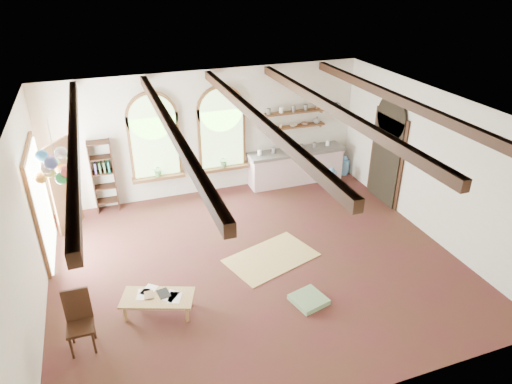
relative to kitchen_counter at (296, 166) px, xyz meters
name	(u,v)px	position (x,y,z in m)	size (l,w,h in m)	color
floor	(256,262)	(-2.30, -3.20, -0.48)	(8.00, 8.00, 0.00)	#522222
ceiling_beams	(256,117)	(-2.30, -3.20, 2.62)	(6.20, 6.80, 0.18)	#321C10
window_left	(154,140)	(-3.70, 0.23, 1.16)	(1.30, 0.28, 2.20)	brown
window_right	(222,132)	(-2.00, 0.23, 1.16)	(1.30, 0.28, 2.20)	brown
left_doorway	(41,205)	(-6.25, -1.40, 0.67)	(0.10, 1.90, 2.50)	brown
right_doorway	(386,160)	(1.65, -1.70, 0.62)	(0.10, 1.30, 2.40)	black
kitchen_counter	(296,166)	(0.00, 0.00, 0.00)	(2.68, 0.62, 0.94)	beige
wall_shelf_lower	(295,126)	(0.00, 0.18, 1.07)	(1.70, 0.24, 0.04)	brown
wall_shelf_upper	(295,112)	(0.00, 0.18, 1.47)	(1.70, 0.24, 0.04)	brown
wall_clock	(336,108)	(1.25, 0.25, 1.42)	(0.32, 0.32, 0.04)	black
bookshelf	(104,176)	(-5.00, 0.12, 0.42)	(0.53, 0.32, 1.80)	#321C10
coffee_table	(158,299)	(-4.41, -4.02, -0.16)	(1.36, 0.96, 0.35)	tan
side_chair	(82,333)	(-5.66, -4.41, -0.18)	(0.42, 0.42, 1.04)	#321C10
floor_mat	(271,258)	(-1.95, -3.16, -0.47)	(1.80, 1.11, 0.02)	tan
floor_cushion	(309,300)	(-1.81, -4.65, -0.43)	(0.56, 0.56, 0.10)	#6F9466
water_jug_a	(331,178)	(0.80, -0.57, -0.24)	(0.29, 0.29, 0.55)	#609DCE
water_jug_b	(344,166)	(1.52, 0.00, -0.23)	(0.29, 0.29, 0.56)	#609DCE
balloon_cluster	(57,167)	(-5.70, -2.40, 1.86)	(0.79, 0.81, 1.14)	white
table_book	(144,296)	(-4.62, -3.92, -0.11)	(0.16, 0.23, 0.02)	olive
tablet	(164,293)	(-4.30, -3.97, -0.12)	(0.19, 0.27, 0.01)	black
potted_plant_left	(158,171)	(-3.70, 0.12, 0.37)	(0.27, 0.23, 0.30)	#598C4C
potted_plant_right	(224,162)	(-2.00, 0.12, 0.37)	(0.27, 0.23, 0.30)	#598C4C
shelf_cup_a	(268,127)	(-0.75, 0.18, 1.14)	(0.12, 0.10, 0.10)	white
shelf_cup_b	(281,126)	(-0.40, 0.18, 1.14)	(0.10, 0.10, 0.09)	beige
shelf_bowl_a	(293,125)	(-0.05, 0.18, 1.12)	(0.22, 0.22, 0.05)	beige
shelf_bowl_b	(305,123)	(0.30, 0.18, 1.12)	(0.20, 0.20, 0.06)	#8C664C
shelf_vase	(317,120)	(0.65, 0.18, 1.19)	(0.18, 0.18, 0.19)	slate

